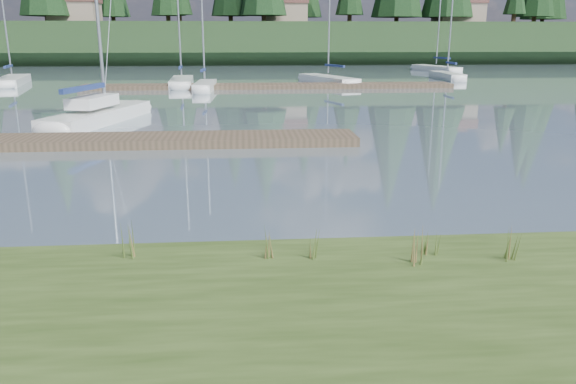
{
  "coord_description": "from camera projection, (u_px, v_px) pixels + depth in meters",
  "views": [
    {
      "loc": [
        0.17,
        -10.18,
        3.59
      ],
      "look_at": [
        0.93,
        -0.5,
        0.88
      ],
      "focal_mm": 35.0,
      "sensor_mm": 36.0,
      "label": 1
    }
  ],
  "objects": [
    {
      "name": "weed_2",
      "position": [
        416.0,
        246.0,
        8.2
      ],
      "size": [
        0.17,
        0.14,
        0.67
      ],
      "color": "#475B23",
      "rests_on": "bank"
    },
    {
      "name": "sailboat_bg_1",
      "position": [
        182.0,
        81.0,
        41.91
      ],
      "size": [
        1.93,
        7.64,
        11.33
      ],
      "rotation": [
        0.0,
        0.0,
        1.63
      ],
      "color": "white",
      "rests_on": "ground"
    },
    {
      "name": "weed_1",
      "position": [
        313.0,
        245.0,
        8.45
      ],
      "size": [
        0.17,
        0.14,
        0.48
      ],
      "color": "#475B23",
      "rests_on": "bank"
    },
    {
      "name": "sailboat_bg_4",
      "position": [
        445.0,
        75.0,
        48.1
      ],
      "size": [
        1.31,
        6.44,
        9.66
      ],
      "rotation": [
        0.0,
        0.0,
        1.57
      ],
      "color": "white",
      "rests_on": "ground"
    },
    {
      "name": "sailboat_bg_3",
      "position": [
        324.0,
        79.0,
        44.06
      ],
      "size": [
        4.3,
        8.1,
        11.83
      ],
      "rotation": [
        0.0,
        0.0,
        1.93
      ],
      "color": "white",
      "rests_on": "ground"
    },
    {
      "name": "house_0",
      "position": [
        74.0,
        6.0,
        74.31
      ],
      "size": [
        6.3,
        5.3,
        4.65
      ],
      "color": "gray",
      "rests_on": "ridge"
    },
    {
      "name": "mud_lip",
      "position": [
        237.0,
        259.0,
        9.17
      ],
      "size": [
        60.0,
        0.5,
        0.14
      ],
      "primitive_type": "cube",
      "color": "#33281C",
      "rests_on": "ground"
    },
    {
      "name": "sailboat_bg_2",
      "position": [
        206.0,
        85.0,
        38.49
      ],
      "size": [
        1.36,
        5.83,
        8.94
      ],
      "rotation": [
        0.0,
        0.0,
        1.53
      ],
      "color": "white",
      "rests_on": "ground"
    },
    {
      "name": "sailboat_bg_0",
      "position": [
        14.0,
        79.0,
        43.27
      ],
      "size": [
        3.33,
        8.49,
        12.04
      ],
      "rotation": [
        0.0,
        0.0,
        1.78
      ],
      "color": "white",
      "rests_on": "ground"
    },
    {
      "name": "house_2",
      "position": [
        459.0,
        8.0,
        77.27
      ],
      "size": [
        6.3,
        5.3,
        4.65
      ],
      "color": "gray",
      "rests_on": "ridge"
    },
    {
      "name": "ground",
      "position": [
        241.0,
        88.0,
        39.53
      ],
      "size": [
        200.0,
        200.0,
        0.0
      ],
      "primitive_type": "plane",
      "color": "slate",
      "rests_on": "ground"
    },
    {
      "name": "dock_far",
      "position": [
        269.0,
        86.0,
        39.64
      ],
      "size": [
        26.0,
        2.2,
        0.3
      ],
      "primitive_type": "cube",
      "color": "#4C3D2C",
      "rests_on": "ground"
    },
    {
      "name": "weed_4",
      "position": [
        433.0,
        244.0,
        8.56
      ],
      "size": [
        0.17,
        0.14,
        0.4
      ],
      "color": "#475B23",
      "rests_on": "bank"
    },
    {
      "name": "dock_near",
      "position": [
        122.0,
        141.0,
        19.03
      ],
      "size": [
        16.0,
        2.0,
        0.3
      ],
      "primitive_type": "cube",
      "color": "#4C3D2C",
      "rests_on": "ground"
    },
    {
      "name": "house_1",
      "position": [
        284.0,
        8.0,
        77.39
      ],
      "size": [
        6.3,
        5.3,
        4.65
      ],
      "color": "gray",
      "rests_on": "ridge"
    },
    {
      "name": "ridge",
      "position": [
        241.0,
        43.0,
        80.15
      ],
      "size": [
        200.0,
        20.0,
        5.0
      ],
      "primitive_type": "cube",
      "color": "black",
      "rests_on": "ground"
    },
    {
      "name": "weed_3",
      "position": [
        127.0,
        242.0,
        8.46
      ],
      "size": [
        0.17,
        0.14,
        0.59
      ],
      "color": "#475B23",
      "rests_on": "bank"
    },
    {
      "name": "sailboat_bg_5",
      "position": [
        432.0,
        68.0,
        58.69
      ],
      "size": [
        3.53,
        7.97,
        11.21
      ],
      "rotation": [
        0.0,
        0.0,
        1.84
      ],
      "color": "white",
      "rests_on": "ground"
    },
    {
      "name": "weed_5",
      "position": [
        511.0,
        245.0,
        8.34
      ],
      "size": [
        0.17,
        0.14,
        0.56
      ],
      "color": "#475B23",
      "rests_on": "bank"
    },
    {
      "name": "weed_0",
      "position": [
        272.0,
        242.0,
        8.46
      ],
      "size": [
        0.17,
        0.14,
        0.57
      ],
      "color": "#475B23",
      "rests_on": "bank"
    },
    {
      "name": "sailboat_main",
      "position": [
        105.0,
        111.0,
        24.38
      ],
      "size": [
        3.53,
        8.08,
        11.52
      ],
      "rotation": [
        0.0,
        0.0,
        1.31
      ],
      "color": "white",
      "rests_on": "ground"
    }
  ]
}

